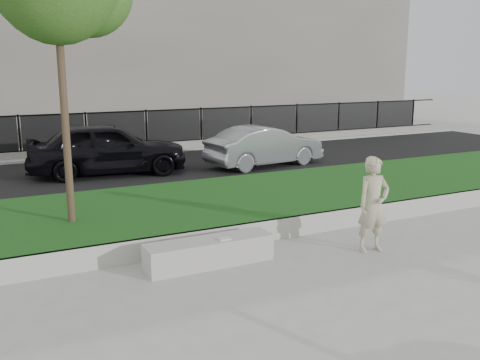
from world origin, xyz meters
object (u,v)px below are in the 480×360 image
man (373,205)px  book (225,239)px  car_dark (108,148)px  car_silver (265,146)px  stone_bench (209,252)px

man → book: 2.71m
book → car_dark: car_dark is taller
car_silver → man: bearing=157.0°
book → car_silver: size_ratio=0.05×
man → car_silver: bearing=78.3°
man → car_silver: man is taller
man → car_silver: 8.13m
man → car_dark: bearing=110.9°
stone_bench → man: (2.84, -0.66, 0.63)m
stone_bench → car_silver: car_silver is taller
car_silver → stone_bench: bearing=137.6°
man → book: man is taller
car_dark → car_silver: size_ratio=1.18×
car_dark → car_silver: car_dark is taller
stone_bench → man: bearing=-13.1°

